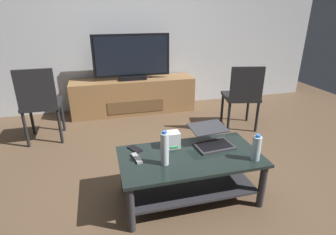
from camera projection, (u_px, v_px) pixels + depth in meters
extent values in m
plane|color=brown|center=(169.00, 179.00, 2.65)|extent=(7.68, 7.68, 0.00)
cube|color=silver|center=(132.00, 19.00, 4.15)|extent=(6.40, 0.12, 2.80)
cube|color=black|center=(190.00, 157.00, 2.25)|extent=(1.18, 0.62, 0.03)
cube|color=#2D2D33|center=(189.00, 183.00, 2.35)|extent=(1.04, 0.55, 0.02)
cylinder|color=#2D2D33|center=(131.00, 209.00, 1.96)|extent=(0.06, 0.06, 0.39)
cylinder|color=#2D2D33|center=(262.00, 186.00, 2.22)|extent=(0.06, 0.06, 0.39)
cylinder|color=#2D2D33|center=(123.00, 170.00, 2.44)|extent=(0.06, 0.06, 0.39)
cylinder|color=#2D2D33|center=(232.00, 155.00, 2.69)|extent=(0.06, 0.06, 0.39)
cube|color=olive|center=(134.00, 96.00, 4.27)|extent=(1.90, 0.46, 0.54)
cube|color=brown|center=(136.00, 107.00, 4.10)|extent=(0.85, 0.01, 0.19)
cube|color=black|center=(133.00, 78.00, 4.14)|extent=(0.40, 0.20, 0.05)
cube|color=black|center=(132.00, 55.00, 4.02)|extent=(1.15, 0.04, 0.63)
cube|color=black|center=(132.00, 56.00, 4.00)|extent=(1.07, 0.01, 0.56)
cube|color=black|center=(240.00, 97.00, 3.67)|extent=(0.52, 0.52, 0.04)
cube|color=black|center=(247.00, 84.00, 3.40)|extent=(0.42, 0.12, 0.45)
cylinder|color=black|center=(248.00, 107.00, 3.94)|extent=(0.04, 0.04, 0.42)
cylinder|color=black|center=(222.00, 108.00, 3.93)|extent=(0.04, 0.04, 0.42)
cylinder|color=black|center=(257.00, 117.00, 3.59)|extent=(0.04, 0.04, 0.42)
cylinder|color=black|center=(229.00, 118.00, 3.57)|extent=(0.04, 0.04, 0.42)
cube|color=black|center=(42.00, 104.00, 3.30)|extent=(0.45, 0.45, 0.04)
cube|color=black|center=(36.00, 90.00, 3.04)|extent=(0.42, 0.04, 0.48)
cylinder|color=black|center=(63.00, 115.00, 3.61)|extent=(0.04, 0.04, 0.44)
cylinder|color=black|center=(32.00, 118.00, 3.52)|extent=(0.04, 0.04, 0.44)
cylinder|color=black|center=(60.00, 127.00, 3.27)|extent=(0.04, 0.04, 0.44)
cylinder|color=black|center=(26.00, 130.00, 3.18)|extent=(0.04, 0.04, 0.44)
cube|color=#333338|center=(214.00, 146.00, 2.38)|extent=(0.35, 0.26, 0.02)
cube|color=black|center=(214.00, 145.00, 2.38)|extent=(0.30, 0.20, 0.00)
cube|color=#333338|center=(208.00, 128.00, 2.45)|extent=(0.35, 0.26, 0.04)
cube|color=#3F8CD8|center=(208.00, 128.00, 2.44)|extent=(0.31, 0.22, 0.03)
cube|color=silver|center=(173.00, 140.00, 2.35)|extent=(0.11, 0.11, 0.14)
cube|color=#19D84C|center=(175.00, 147.00, 2.32)|extent=(0.07, 0.00, 0.01)
cylinder|color=silver|center=(165.00, 149.00, 2.07)|extent=(0.07, 0.07, 0.26)
cylinder|color=blue|center=(165.00, 132.00, 2.02)|extent=(0.04, 0.04, 0.02)
cylinder|color=silver|center=(256.00, 148.00, 2.15)|extent=(0.07, 0.07, 0.20)
cylinder|color=blue|center=(258.00, 136.00, 2.10)|extent=(0.04, 0.04, 0.02)
cube|color=black|center=(135.00, 149.00, 2.34)|extent=(0.13, 0.16, 0.01)
cube|color=#99999E|center=(137.00, 158.00, 2.18)|extent=(0.07, 0.17, 0.02)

